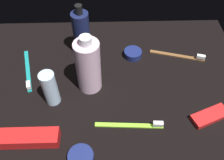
{
  "coord_description": "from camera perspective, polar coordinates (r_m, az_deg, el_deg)",
  "views": [
    {
      "loc": [
        1.25,
        45.39,
        56.73
      ],
      "look_at": [
        0.0,
        0.0,
        3.0
      ],
      "focal_mm": 38.8,
      "sensor_mm": 36.0,
      "label": 1
    }
  ],
  "objects": [
    {
      "name": "cream_tin_left",
      "position": [
        0.81,
        4.93,
        6.23
      ],
      "size": [
        5.87,
        5.87,
        2.16
      ],
      "primitive_type": "cylinder",
      "color": "navy",
      "rests_on": "ground_plane"
    },
    {
      "name": "lotion_bottle",
      "position": [
        0.79,
        -7.19,
        10.86
      ],
      "size": [
        5.38,
        5.38,
        17.9
      ],
      "color": "#171E46",
      "rests_on": "ground_plane"
    },
    {
      "name": "toothbrush_lime",
      "position": [
        0.65,
        5.05,
        -10.48
      ],
      "size": [
        18.04,
        2.26,
        2.1
      ],
      "color": "#8CD133",
      "rests_on": "ground_plane"
    },
    {
      "name": "toothbrush_brown",
      "position": [
        0.84,
        15.84,
        5.59
      ],
      "size": [
        17.66,
        5.99,
        2.1
      ],
      "color": "brown",
      "rests_on": "ground_plane"
    },
    {
      "name": "cream_tin_right",
      "position": [
        0.61,
        -7.36,
        -17.55
      ],
      "size": [
        6.15,
        6.15,
        1.97
      ],
      "primitive_type": "cylinder",
      "color": "navy",
      "rests_on": "ground_plane"
    },
    {
      "name": "toothpaste_box_red",
      "position": [
        0.65,
        -20.1,
        -12.74
      ],
      "size": [
        17.6,
        4.41,
        3.2
      ],
      "primitive_type": "cube",
      "rotation": [
        0.0,
        0.0,
        -0.0
      ],
      "color": "red",
      "rests_on": "ground_plane"
    },
    {
      "name": "toothbrush_teal",
      "position": [
        0.8,
        -19.22,
        1.8
      ],
      "size": [
        5.79,
        17.7,
        2.1
      ],
      "color": "teal",
      "rests_on": "ground_plane"
    },
    {
      "name": "snack_bar_red",
      "position": [
        0.71,
        22.05,
        -7.84
      ],
      "size": [
        11.14,
        7.57,
        1.5
      ],
      "primitive_type": "cube",
      "rotation": [
        0.0,
        0.0,
        0.38
      ],
      "color": "red",
      "rests_on": "ground_plane"
    },
    {
      "name": "bodywash_bottle",
      "position": [
        0.67,
        -5.62,
        3.31
      ],
      "size": [
        6.91,
        6.91,
        18.65
      ],
      "color": "silver",
      "rests_on": "ground_plane"
    },
    {
      "name": "ground_plane",
      "position": [
        0.73,
        -0.0,
        -1.82
      ],
      "size": [
        84.0,
        64.0,
        1.2
      ],
      "primitive_type": "cube",
      "color": "black"
    },
    {
      "name": "deodorant_stick",
      "position": [
        0.67,
        -14.4,
        -1.94
      ],
      "size": [
        4.11,
        4.11,
        10.98
      ],
      "primitive_type": "cylinder",
      "color": "silver",
      "rests_on": "ground_plane"
    }
  ]
}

